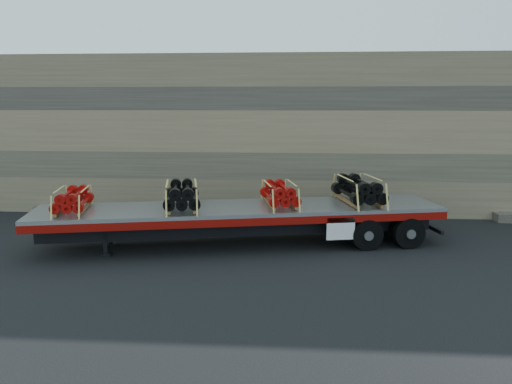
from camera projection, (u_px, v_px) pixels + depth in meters
ground at (209, 247)px, 17.23m from camera, size 120.00×120.00×0.00m
rock_wall at (231, 134)px, 22.99m from camera, size 44.00×3.00×7.00m
trailer at (240, 226)px, 17.41m from camera, size 14.18×5.63×1.39m
bundle_front at (73, 201)px, 16.44m from camera, size 1.42×2.19×0.72m
bundle_midfront at (182, 196)px, 16.93m from camera, size 1.65×2.54×0.83m
bundle_midrear at (280, 194)px, 17.42m from camera, size 1.50×2.31×0.76m
bundle_rear at (358, 191)px, 17.81m from camera, size 1.76×2.71×0.88m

